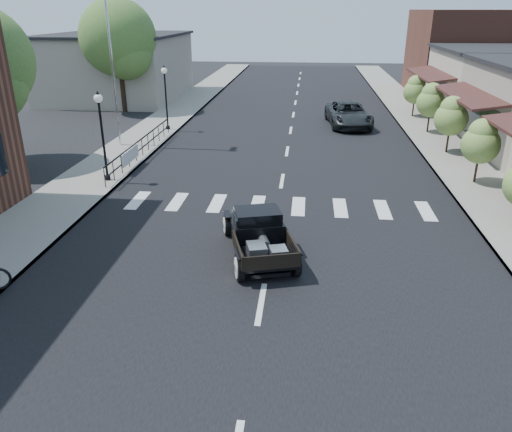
# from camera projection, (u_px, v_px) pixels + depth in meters

# --- Properties ---
(ground) EXTENTS (120.00, 120.00, 0.00)m
(ground) POSITION_uv_depth(u_px,v_px,m) (270.00, 252.00, 15.70)
(ground) COLOR black
(ground) RESTS_ON ground
(road) EXTENTS (14.00, 80.00, 0.02)m
(road) POSITION_uv_depth(u_px,v_px,m) (289.00, 138.00, 29.46)
(road) COLOR black
(road) RESTS_ON ground
(road_markings) EXTENTS (12.00, 60.00, 0.06)m
(road_markings) POSITION_uv_depth(u_px,v_px,m) (285.00, 162.00, 24.88)
(road_markings) COLOR silver
(road_markings) RESTS_ON ground
(sidewalk_left) EXTENTS (3.00, 80.00, 0.15)m
(sidewalk_left) POSITION_uv_depth(u_px,v_px,m) (149.00, 134.00, 30.24)
(sidewalk_left) COLOR gray
(sidewalk_left) RESTS_ON ground
(sidewalk_right) EXTENTS (3.00, 80.00, 0.15)m
(sidewalk_right) POSITION_uv_depth(u_px,v_px,m) (437.00, 141.00, 28.64)
(sidewalk_right) COLOR gray
(sidewalk_right) RESTS_ON ground
(low_building_left) EXTENTS (10.00, 12.00, 5.00)m
(low_building_left) POSITION_uv_depth(u_px,v_px,m) (118.00, 68.00, 41.86)
(low_building_left) COLOR #A79E8C
(low_building_left) RESTS_ON ground
(far_building_right) EXTENTS (11.00, 10.00, 7.00)m
(far_building_right) POSITION_uv_depth(u_px,v_px,m) (481.00, 54.00, 42.26)
(far_building_right) COLOR brown
(far_building_right) RESTS_ON ground
(railing) EXTENTS (0.08, 10.00, 1.00)m
(railing) POSITION_uv_depth(u_px,v_px,m) (142.00, 146.00, 25.32)
(railing) COLOR black
(railing) RESTS_ON sidewalk_left
(banner) EXTENTS (0.04, 2.20, 0.60)m
(banner) POSITION_uv_depth(u_px,v_px,m) (131.00, 161.00, 23.55)
(banner) COLOR silver
(banner) RESTS_ON sidewalk_left
(lamp_post_b) EXTENTS (0.36, 0.36, 3.83)m
(lamp_post_b) POSITION_uv_depth(u_px,v_px,m) (103.00, 137.00, 21.13)
(lamp_post_b) COLOR black
(lamp_post_b) RESTS_ON sidewalk_left
(lamp_post_c) EXTENTS (0.36, 0.36, 3.83)m
(lamp_post_c) POSITION_uv_depth(u_px,v_px,m) (166.00, 98.00, 30.31)
(lamp_post_c) COLOR black
(lamp_post_c) RESTS_ON sidewalk_left
(flagpole) EXTENTS (0.12, 0.12, 11.45)m
(flagpole) POSITION_uv_depth(u_px,v_px,m) (109.00, 34.00, 25.32)
(flagpole) COLOR silver
(flagpole) RESTS_ON sidewalk_left
(big_tree_far) EXTENTS (5.37, 5.37, 7.88)m
(big_tree_far) POSITION_uv_depth(u_px,v_px,m) (120.00, 56.00, 35.56)
(big_tree_far) COLOR #46692D
(big_tree_far) RESTS_ON ground
(small_tree_b) EXTENTS (1.59, 1.59, 2.66)m
(small_tree_b) POSITION_uv_depth(u_px,v_px,m) (479.00, 152.00, 21.07)
(small_tree_b) COLOR olive
(small_tree_b) RESTS_ON sidewalk_right
(small_tree_c) EXTENTS (1.68, 1.68, 2.79)m
(small_tree_c) POSITION_uv_depth(u_px,v_px,m) (450.00, 126.00, 25.53)
(small_tree_c) COLOR olive
(small_tree_c) RESTS_ON sidewalk_right
(small_tree_d) EXTENTS (1.69, 1.69, 2.82)m
(small_tree_d) POSITION_uv_depth(u_px,v_px,m) (430.00, 109.00, 29.79)
(small_tree_d) COLOR olive
(small_tree_d) RESTS_ON sidewalk_right
(small_tree_e) EXTENTS (1.60, 1.60, 2.67)m
(small_tree_e) POSITION_uv_depth(u_px,v_px,m) (415.00, 97.00, 34.28)
(small_tree_e) COLOR olive
(small_tree_e) RESTS_ON sidewalk_right
(hotrod_pickup) EXTENTS (3.06, 4.59, 1.46)m
(hotrod_pickup) POSITION_uv_depth(u_px,v_px,m) (259.00, 233.00, 15.28)
(hotrod_pickup) COLOR black
(hotrod_pickup) RESTS_ON ground
(second_car) EXTENTS (3.04, 5.64, 1.50)m
(second_car) POSITION_uv_depth(u_px,v_px,m) (348.00, 115.00, 32.24)
(second_car) COLOR black
(second_car) RESTS_ON ground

